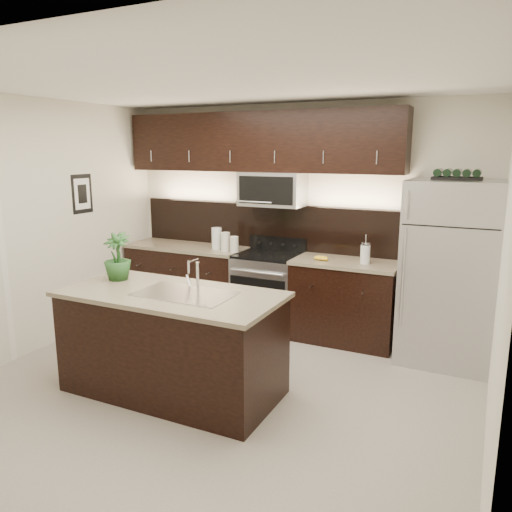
{
  "coord_description": "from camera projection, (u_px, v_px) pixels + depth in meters",
  "views": [
    {
      "loc": [
        2.18,
        -3.66,
        2.15
      ],
      "look_at": [
        0.14,
        0.55,
        1.16
      ],
      "focal_mm": 35.0,
      "sensor_mm": 36.0,
      "label": 1
    }
  ],
  "objects": [
    {
      "name": "ground",
      "position": [
        217.0,
        389.0,
        4.6
      ],
      "size": [
        4.5,
        4.5,
        0.0
      ],
      "primitive_type": "plane",
      "color": "gray",
      "rests_on": "ground"
    },
    {
      "name": "island",
      "position": [
        172.0,
        342.0,
        4.46
      ],
      "size": [
        1.96,
        0.96,
        0.94
      ],
      "color": "black",
      "rests_on": "ground"
    },
    {
      "name": "counter_run",
      "position": [
        253.0,
        289.0,
        6.18
      ],
      "size": [
        3.51,
        0.65,
        0.94
      ],
      "color": "black",
      "rests_on": "ground"
    },
    {
      "name": "wine_rack",
      "position": [
        458.0,
        175.0,
        4.86
      ],
      "size": [
        0.46,
        0.29,
        0.11
      ],
      "color": "black",
      "rests_on": "refrigerator"
    },
    {
      "name": "upper_fixtures",
      "position": [
        260.0,
        151.0,
        5.95
      ],
      "size": [
        3.49,
        0.4,
        1.66
      ],
      "color": "black",
      "rests_on": "counter_run"
    },
    {
      "name": "french_press",
      "position": [
        365.0,
        253.0,
        5.42
      ],
      "size": [
        0.11,
        0.11,
        0.31
      ],
      "rotation": [
        0.0,
        0.0,
        -0.15
      ],
      "color": "silver",
      "rests_on": "counter_run"
    },
    {
      "name": "sink_faucet",
      "position": [
        186.0,
        292.0,
        4.3
      ],
      "size": [
        0.84,
        0.5,
        0.28
      ],
      "color": "silver",
      "rests_on": "island"
    },
    {
      "name": "room_walls",
      "position": [
        200.0,
        205.0,
        4.26
      ],
      "size": [
        4.52,
        4.02,
        2.71
      ],
      "color": "beige",
      "rests_on": "ground"
    },
    {
      "name": "canisters",
      "position": [
        223.0,
        241.0,
        6.15
      ],
      "size": [
        0.4,
        0.18,
        0.27
      ],
      "rotation": [
        0.0,
        0.0,
        -0.24
      ],
      "color": "silver",
      "rests_on": "counter_run"
    },
    {
      "name": "refrigerator",
      "position": [
        449.0,
        273.0,
        5.07
      ],
      "size": [
        0.9,
        0.81,
        1.87
      ],
      "primitive_type": "cube",
      "color": "#B2B2B7",
      "rests_on": "ground"
    },
    {
      "name": "bananas",
      "position": [
        318.0,
        257.0,
        5.64
      ],
      "size": [
        0.18,
        0.15,
        0.05
      ],
      "primitive_type": "ellipsoid",
      "rotation": [
        0.0,
        0.0,
        -0.15
      ],
      "color": "yellow",
      "rests_on": "counter_run"
    },
    {
      "name": "plant",
      "position": [
        117.0,
        256.0,
        4.73
      ],
      "size": [
        0.3,
        0.3,
        0.45
      ],
      "primitive_type": "imported",
      "rotation": [
        0.0,
        0.0,
        0.21
      ],
      "color": "#204C1E",
      "rests_on": "island"
    }
  ]
}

